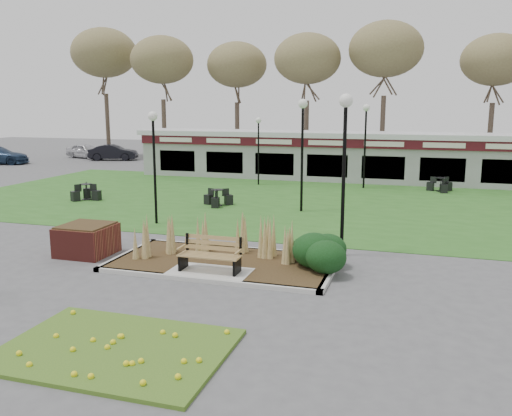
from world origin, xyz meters
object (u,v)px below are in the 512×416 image
(lamp_post_mid_left, at_px, (154,143))
(lamp_post_far_right, at_px, (366,127))
(food_pavilion, at_px, (331,155))
(car_silver, at_px, (85,151))
(brick_planter, at_px, (87,239))
(bistro_set_a, at_px, (86,194))
(car_black, at_px, (113,152))
(bistro_set_c, at_px, (218,200))
(lamp_post_mid_right, at_px, (302,130))
(lamp_post_near_right, at_px, (345,139))
(lamp_post_far_left, at_px, (258,136))
(park_bench, at_px, (211,254))
(bistro_set_d, at_px, (441,187))

(lamp_post_mid_left, xyz_separation_m, lamp_post_far_right, (6.69, 11.45, 0.19))
(food_pavilion, xyz_separation_m, car_silver, (-22.21, 7.04, -0.85))
(brick_planter, height_order, bistro_set_a, brick_planter)
(brick_planter, bearing_deg, food_pavilion, 76.94)
(car_black, bearing_deg, bistro_set_c, -153.74)
(food_pavilion, relative_size, lamp_post_mid_right, 5.16)
(food_pavilion, bearing_deg, lamp_post_near_right, -79.52)
(brick_planter, relative_size, lamp_post_near_right, 0.31)
(lamp_post_mid_left, distance_m, car_silver, 28.00)
(food_pavilion, xyz_separation_m, lamp_post_near_right, (3.10, -16.76, 2.07))
(brick_planter, bearing_deg, lamp_post_far_left, 86.99)
(food_pavilion, height_order, bistro_set_a, food_pavilion)
(bistro_set_a, bearing_deg, lamp_post_mid_left, -33.43)
(food_pavilion, distance_m, lamp_post_near_right, 17.17)
(lamp_post_far_right, bearing_deg, park_bench, -97.82)
(car_silver, bearing_deg, park_bench, -125.99)
(bistro_set_c, bearing_deg, bistro_set_a, -176.13)
(lamp_post_far_left, bearing_deg, park_bench, -77.55)
(car_black, bearing_deg, lamp_post_near_right, -153.22)
(car_black, bearing_deg, food_pavilion, -125.21)
(brick_planter, distance_m, bistro_set_d, 19.26)
(lamp_post_mid_left, distance_m, bistro_set_a, 7.39)
(bistro_set_a, height_order, car_black, car_black)
(lamp_post_far_right, bearing_deg, car_black, 156.70)
(car_silver, bearing_deg, car_black, -90.16)
(lamp_post_mid_right, bearing_deg, bistro_set_c, 177.56)
(lamp_post_mid_left, height_order, car_black, lamp_post_mid_left)
(lamp_post_far_left, xyz_separation_m, bistro_set_a, (-6.49, -7.19, -2.51))
(lamp_post_near_right, distance_m, lamp_post_mid_right, 6.91)
(bistro_set_c, xyz_separation_m, car_silver, (-18.73, 17.25, 0.36))
(park_bench, xyz_separation_m, lamp_post_far_right, (2.30, 16.75, 2.73))
(food_pavilion, xyz_separation_m, lamp_post_mid_right, (0.44, -10.38, 2.00))
(lamp_post_far_right, xyz_separation_m, bistro_set_c, (-5.78, -7.25, -3.05))
(bistro_set_d, bearing_deg, bistro_set_a, -154.84)
(park_bench, distance_m, lamp_post_mid_left, 7.34)
(lamp_post_far_right, bearing_deg, lamp_post_mid_right, -104.06)
(food_pavilion, relative_size, lamp_post_far_left, 6.44)
(brick_planter, distance_m, lamp_post_mid_left, 5.26)
(lamp_post_far_left, bearing_deg, bistro_set_a, -132.08)
(food_pavilion, relative_size, bistro_set_a, 17.02)
(lamp_post_mid_right, bearing_deg, car_black, 139.51)
(food_pavilion, height_order, lamp_post_far_right, lamp_post_far_right)
(food_pavilion, relative_size, lamp_post_mid_left, 5.73)
(lamp_post_near_right, height_order, car_black, lamp_post_near_right)
(park_bench, bearing_deg, food_pavilion, 90.00)
(lamp_post_mid_left, relative_size, car_silver, 1.18)
(brick_planter, distance_m, car_black, 29.10)
(lamp_post_mid_right, height_order, lamp_post_far_right, lamp_post_mid_right)
(park_bench, distance_m, bistro_set_c, 10.12)
(lamp_post_near_right, xyz_separation_m, lamp_post_mid_left, (-7.49, 2.35, -0.41))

